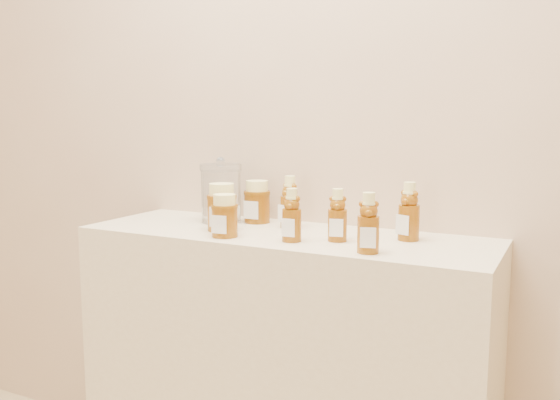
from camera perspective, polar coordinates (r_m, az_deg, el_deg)
The scene contains 11 objects.
wall_back at distance 1.86m, azimuth 3.17°, elevation 11.62°, with size 3.50×0.02×2.70m, color tan.
display_table at distance 1.85m, azimuth 0.32°, elevation -17.01°, with size 1.20×0.40×0.90m, color beige.
bear_bottle_back_left at distance 1.78m, azimuth 0.96°, elevation 0.15°, with size 0.06×0.06×0.18m, color #6A3708, non-canonical shape.
bear_bottle_back_mid at distance 1.59m, azimuth 5.57°, elevation -1.12°, with size 0.05×0.05×0.16m, color #6A3708, non-canonical shape.
bear_bottle_back_right at distance 1.63m, azimuth 12.32°, elevation -0.71°, with size 0.06×0.06×0.18m, color #6A3708, non-canonical shape.
bear_bottle_front_left at distance 1.58m, azimuth 1.14°, elevation -1.11°, with size 0.06×0.06×0.16m, color #6A3708, non-canonical shape.
bear_bottle_front_right at distance 1.46m, azimuth 8.52°, elevation -1.80°, with size 0.06×0.06×0.17m, color #6A3708, non-canonical shape.
honey_jar_left at distance 1.74m, azimuth -5.63°, elevation -0.68°, with size 0.09×0.09×0.14m, color #6A3708, non-canonical shape.
honey_jar_back at distance 1.87m, azimuth -2.22°, elevation -0.16°, with size 0.08×0.08×0.13m, color #6A3708, non-canonical shape.
honey_jar_front at distance 1.65m, azimuth -5.35°, elevation -1.50°, with size 0.08×0.08×0.12m, color #6A3708, non-canonical shape.
glass_canister at distance 1.88m, azimuth -5.71°, elevation 0.90°, with size 0.13×0.13×0.20m, color white, non-canonical shape.
Camera 1 is at (0.75, 0.05, 1.23)m, focal length 38.00 mm.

